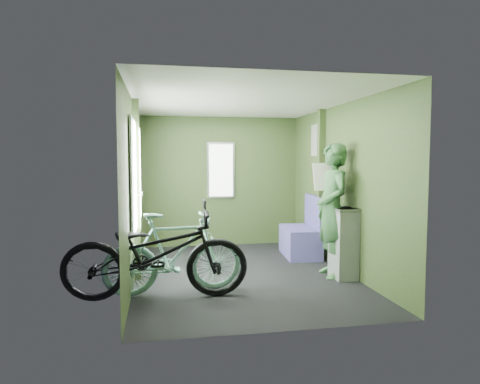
% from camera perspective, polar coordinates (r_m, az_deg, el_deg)
% --- Properties ---
extents(room, '(4.00, 4.02, 2.31)m').
position_cam_1_polar(room, '(5.72, -0.26, 3.31)').
color(room, black).
rests_on(room, ground).
extents(bicycle_black, '(2.04, 0.94, 1.16)m').
position_cam_1_polar(bicycle_black, '(4.91, -11.07, -13.99)').
color(bicycle_black, black).
rests_on(bicycle_black, ground).
extents(bicycle_mint, '(1.66, 0.77, 1.02)m').
position_cam_1_polar(bicycle_mint, '(5.07, -8.65, -13.38)').
color(bicycle_mint, '#80BDAF').
rests_on(bicycle_mint, ground).
extents(passenger, '(0.42, 0.69, 1.75)m').
position_cam_1_polar(passenger, '(5.73, 12.20, -2.36)').
color(passenger, '#325D33').
rests_on(passenger, ground).
extents(waste_box, '(0.27, 0.38, 0.92)m').
position_cam_1_polar(waste_box, '(5.73, 13.64, -6.64)').
color(waste_box, gray).
rests_on(waste_box, ground).
extents(bench_seat, '(0.59, 0.96, 0.97)m').
position_cam_1_polar(bench_seat, '(6.94, 8.21, -6.11)').
color(bench_seat, navy).
rests_on(bench_seat, ground).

